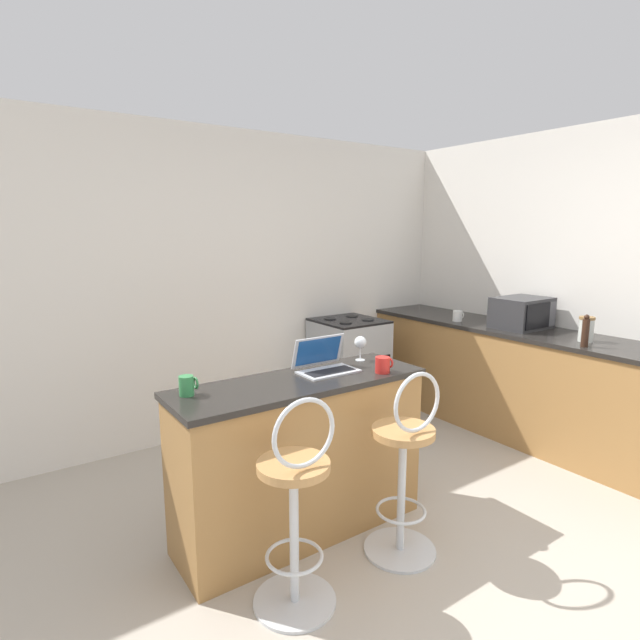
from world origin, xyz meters
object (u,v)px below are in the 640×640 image
laptop (324,362)px  bar_stool_near (296,508)px  mug_green (187,386)px  storage_jar (586,329)px  stove_range (349,368)px  wine_glass_short (360,343)px  mug_red (383,365)px  microwave (522,313)px  mug_white (458,316)px  pepper_mill (585,332)px  bar_stool_far (405,468)px

laptop → bar_stool_near: bearing=-134.5°
mug_green → storage_jar: bearing=-9.8°
stove_range → mug_green: 2.43m
wine_glass_short → mug_green: size_ratio=1.56×
bar_stool_near → mug_green: bearing=114.8°
wine_glass_short → mug_red: (-0.07, -0.29, -0.07)m
mug_green → microwave: bearing=1.7°
microwave → mug_green: 3.00m
storage_jar → microwave: bearing=82.8°
mug_white → storage_jar: bearing=-83.9°
mug_green → pepper_mill: bearing=-12.2°
bar_stool_near → pepper_mill: bearing=0.1°
stove_range → storage_jar: 2.05m
storage_jar → mug_green: bearing=170.2°
bar_stool_near → mug_white: bar_stool_near is taller
stove_range → mug_red: mug_red is taller
microwave → mug_green: size_ratio=4.54×
microwave → wine_glass_short: 1.83m
mug_red → storage_jar: bearing=-7.7°
laptop → pepper_mill: size_ratio=1.47×
laptop → mug_green: 0.84m
wine_glass_short → storage_jar: size_ratio=0.84×
stove_range → mug_green: size_ratio=9.13×
bar_stool_far → storage_jar: (1.95, 0.09, 0.53)m
bar_stool_far → pepper_mill: pepper_mill is taller
bar_stool_far → microwave: size_ratio=2.26×
mug_red → mug_green: bearing=166.8°
laptop → microwave: bearing=3.1°
laptop → mug_green: laptop is taller
bar_stool_far → pepper_mill: size_ratio=4.45×
stove_range → pepper_mill: bearing=-68.7°
bar_stool_near → wine_glass_short: size_ratio=6.59×
mug_red → pepper_mill: size_ratio=0.44×
bar_stool_near → bar_stool_far: 0.69m
bar_stool_near → mug_red: bearing=22.4°
bar_stool_far → laptop: laptop is taller
mug_white → mug_red: 1.91m
bar_stool_near → storage_jar: 2.70m
mug_white → microwave: bearing=-69.6°
bar_stool_far → mug_green: (-0.97, 0.60, 0.48)m
bar_stool_far → stove_range: size_ratio=1.12×
bar_stool_far → storage_jar: bearing=2.7°
storage_jar → mug_red: size_ratio=1.80×
laptop → mug_red: bearing=-41.2°
storage_jar → mug_red: storage_jar is taller
bar_stool_far → laptop: (-0.13, 0.57, 0.48)m
bar_stool_far → laptop: bearing=102.9°
storage_jar → wine_glass_short: bearing=162.9°
stove_range → mug_white: bearing=-39.0°
bar_stool_near → mug_green: 0.81m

